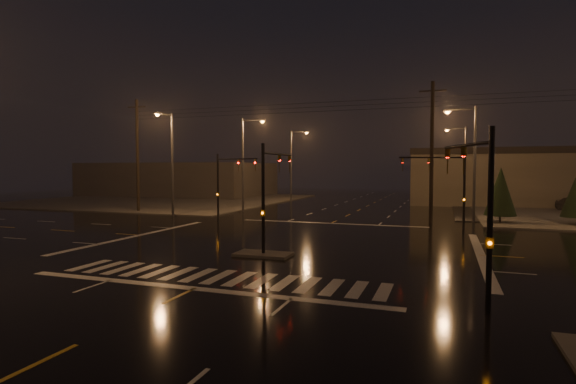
{
  "coord_description": "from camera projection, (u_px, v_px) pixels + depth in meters",
  "views": [
    {
      "loc": [
        9.14,
        -26.02,
        4.66
      ],
      "look_at": [
        -1.39,
        3.94,
        3.0
      ],
      "focal_mm": 28.0,
      "sensor_mm": 36.0,
      "label": 1
    }
  ],
  "objects": [
    {
      "name": "car_parked",
      "position": [
        575.0,
        205.0,
        47.83
      ],
      "size": [
        3.31,
        5.21,
        1.65
      ],
      "primitive_type": "imported",
      "rotation": [
        0.0,
        0.0,
        0.3
      ],
      "color": "black",
      "rests_on": "ground"
    },
    {
      "name": "signal_mast_median",
      "position": [
        270.0,
        185.0,
        24.69
      ],
      "size": [
        0.25,
        4.59,
        6.0
      ],
      "color": "black",
      "rests_on": "ground"
    },
    {
      "name": "ground",
      "position": [
        288.0,
        244.0,
        27.78
      ],
      "size": [
        140.0,
        140.0,
        0.0
      ],
      "primitive_type": "plane",
      "color": "black",
      "rests_on": "ground"
    },
    {
      "name": "utility_pole_1",
      "position": [
        432.0,
        151.0,
        38.0
      ],
      "size": [
        2.2,
        0.32,
        12.0
      ],
      "color": "black",
      "rests_on": "ground"
    },
    {
      "name": "signal_mast_se",
      "position": [
        480.0,
        197.0,
        15.02
      ],
      "size": [
        1.55,
        3.87,
        6.0
      ],
      "color": "black",
      "rests_on": "ground"
    },
    {
      "name": "streetlight_4",
      "position": [
        463.0,
        160.0,
        57.69
      ],
      "size": [
        2.77,
        0.32,
        10.0
      ],
      "color": "#38383A",
      "rests_on": "ground"
    },
    {
      "name": "sidewalk_nw",
      "position": [
        163.0,
        200.0,
        65.98
      ],
      "size": [
        36.0,
        36.0,
        0.12
      ],
      "primitive_type": "cube",
      "color": "#494641",
      "rests_on": "ground"
    },
    {
      "name": "stop_bar_far",
      "position": [
        331.0,
        223.0,
        38.15
      ],
      "size": [
        16.0,
        0.5,
        0.01
      ],
      "primitive_type": "cube",
      "color": "beige",
      "rests_on": "ground"
    },
    {
      "name": "streetlight_5",
      "position": [
        170.0,
        157.0,
        43.32
      ],
      "size": [
        0.32,
        2.77,
        10.0
      ],
      "color": "#38383A",
      "rests_on": "ground"
    },
    {
      "name": "utility_pole_0",
      "position": [
        137.0,
        155.0,
        47.94
      ],
      "size": [
        2.2,
        0.32,
        12.0
      ],
      "color": "black",
      "rests_on": "ground"
    },
    {
      "name": "commercial_block",
      "position": [
        179.0,
        179.0,
        78.8
      ],
      "size": [
        30.0,
        18.0,
        5.6
      ],
      "primitive_type": "cube",
      "color": "#3F3A38",
      "rests_on": "ground"
    },
    {
      "name": "signal_mast_nw",
      "position": [
        226.0,
        178.0,
        40.28
      ],
      "size": [
        4.84,
        1.86,
        6.0
      ],
      "color": "black",
      "rests_on": "ground"
    },
    {
      "name": "median_island",
      "position": [
        263.0,
        254.0,
        24.01
      ],
      "size": [
        3.0,
        1.6,
        0.15
      ],
      "primitive_type": "cube",
      "color": "#494641",
      "rests_on": "ground"
    },
    {
      "name": "streetlight_1",
      "position": [
        245.0,
        158.0,
        48.14
      ],
      "size": [
        2.77,
        0.32,
        10.0
      ],
      "color": "#38383A",
      "rests_on": "ground"
    },
    {
      "name": "crosswalk",
      "position": [
        219.0,
        277.0,
        19.3
      ],
      "size": [
        15.0,
        2.6,
        0.01
      ],
      "primitive_type": "cube",
      "color": "beige",
      "rests_on": "ground"
    },
    {
      "name": "signal_mast_ne",
      "position": [
        450.0,
        180.0,
        33.99
      ],
      "size": [
        4.84,
        1.86,
        6.0
      ],
      "color": "black",
      "rests_on": "ground"
    },
    {
      "name": "streetlight_3",
      "position": [
        471.0,
        155.0,
        38.85
      ],
      "size": [
        2.77,
        0.32,
        10.0
      ],
      "color": "#38383A",
      "rests_on": "ground"
    },
    {
      "name": "conifer_0",
      "position": [
        501.0,
        191.0,
        37.86
      ],
      "size": [
        2.61,
        2.61,
        4.77
      ],
      "color": "black",
      "rests_on": "ground"
    },
    {
      "name": "streetlight_2",
      "position": [
        293.0,
        160.0,
        63.22
      ],
      "size": [
        2.77,
        0.32,
        10.0
      ],
      "color": "#38383A",
      "rests_on": "ground"
    },
    {
      "name": "stop_bar_near",
      "position": [
        194.0,
        289.0,
        17.42
      ],
      "size": [
        16.0,
        0.5,
        0.01
      ],
      "primitive_type": "cube",
      "color": "beige",
      "rests_on": "ground"
    }
  ]
}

